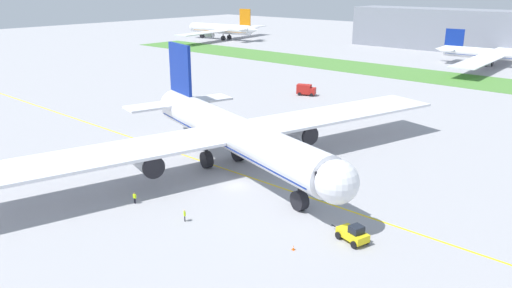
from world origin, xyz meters
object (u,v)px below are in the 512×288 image
at_px(ground_crew_marshaller_front, 135,197).
at_px(ground_crew_wingwalker_starboard, 185,214).
at_px(airliner_foreground, 231,132).
at_px(traffic_cone_port_wing, 293,248).
at_px(ground_crew_wingwalker_port, 116,155).
at_px(parked_airliner_far_left, 223,29).
at_px(parked_airliner_far_centre, 496,55).
at_px(traffic_cone_near_nose, 66,165).
at_px(service_truck_baggage_loader, 306,90).
at_px(pushback_tug, 353,234).

relative_size(ground_crew_marshaller_front, ground_crew_wingwalker_starboard, 1.03).
bearing_deg(airliner_foreground, traffic_cone_port_wing, -30.43).
bearing_deg(ground_crew_marshaller_front, ground_crew_wingwalker_port, 154.17).
height_order(ground_crew_marshaller_front, parked_airliner_far_left, parked_airliner_far_left).
xyz_separation_m(airliner_foreground, parked_airliner_far_centre, (-2.18, 139.85, -2.04)).
height_order(traffic_cone_near_nose, parked_airliner_far_centre, parked_airliner_far_centre).
xyz_separation_m(ground_crew_wingwalker_port, ground_crew_marshaller_front, (17.25, -8.35, -0.06)).
distance_m(ground_crew_wingwalker_port, service_truck_baggage_loader, 64.63).
bearing_deg(ground_crew_wingwalker_starboard, parked_airliner_far_centre, 93.99).
bearing_deg(parked_airliner_far_left, traffic_cone_near_nose, -52.39).
bearing_deg(parked_airliner_far_left, ground_crew_wingwalker_starboard, -45.92).
bearing_deg(pushback_tug, parked_airliner_far_left, 139.41).
bearing_deg(traffic_cone_near_nose, parked_airliner_far_left, 127.61).
relative_size(ground_crew_wingwalker_port, ground_crew_marshaller_front, 1.05).
relative_size(ground_crew_wingwalker_port, traffic_cone_near_nose, 3.03).
distance_m(pushback_tug, traffic_cone_near_nose, 50.39).
relative_size(airliner_foreground, ground_crew_wingwalker_starboard, 54.95).
relative_size(pushback_tug, parked_airliner_far_left, 0.08).
bearing_deg(parked_airliner_far_centre, airliner_foreground, -89.11).
bearing_deg(airliner_foreground, service_truck_baggage_loader, 114.45).
xyz_separation_m(airliner_foreground, ground_crew_wingwalker_port, (-17.78, -10.27, -5.27)).
bearing_deg(ground_crew_wingwalker_starboard, ground_crew_wingwalker_port, 164.74).
relative_size(ground_crew_marshaller_front, parked_airliner_far_left, 0.02).
relative_size(pushback_tug, ground_crew_wingwalker_port, 3.25).
height_order(pushback_tug, parked_airliner_far_left, parked_airliner_far_left).
bearing_deg(airliner_foreground, parked_airliner_far_centre, 90.89).
bearing_deg(ground_crew_marshaller_front, ground_crew_wingwalker_starboard, 6.70).
height_order(ground_crew_wingwalker_port, service_truck_baggage_loader, service_truck_baggage_loader).
bearing_deg(traffic_cone_near_nose, service_truck_baggage_loader, 92.37).
xyz_separation_m(pushback_tug, ground_crew_wingwalker_starboard, (-19.02, -9.85, -0.04)).
distance_m(traffic_cone_port_wing, service_truck_baggage_loader, 83.35).
bearing_deg(parked_airliner_far_left, ground_crew_wingwalker_port, -50.15).
bearing_deg(ground_crew_marshaller_front, traffic_cone_near_nose, 177.09).
bearing_deg(ground_crew_wingwalker_port, airliner_foreground, 30.01).
relative_size(ground_crew_marshaller_front, traffic_cone_near_nose, 2.87).
distance_m(pushback_tug, parked_airliner_far_centre, 150.58).
bearing_deg(ground_crew_wingwalker_port, ground_crew_marshaller_front, -25.83).
relative_size(airliner_foreground, ground_crew_wingwalker_port, 50.45).
relative_size(traffic_cone_near_nose, parked_airliner_far_centre, 0.01).
distance_m(traffic_cone_near_nose, traffic_cone_port_wing, 45.46).
relative_size(ground_crew_wingwalker_port, service_truck_baggage_loader, 0.32).
height_order(airliner_foreground, parked_airliner_far_centre, airliner_foreground).
bearing_deg(traffic_cone_port_wing, pushback_tug, 56.81).
height_order(ground_crew_wingwalker_starboard, traffic_cone_near_nose, ground_crew_wingwalker_starboard).
xyz_separation_m(airliner_foreground, ground_crew_wingwalker_starboard, (8.81, -17.52, -5.36)).
bearing_deg(parked_airliner_far_centre, ground_crew_wingwalker_port, -95.93).
height_order(pushback_tug, ground_crew_marshaller_front, pushback_tug).
xyz_separation_m(traffic_cone_port_wing, parked_airliner_far_centre, (-25.91, 153.79, 4.01)).
distance_m(airliner_foreground, pushback_tug, 29.35).
bearing_deg(ground_crew_marshaller_front, pushback_tug, 21.10).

